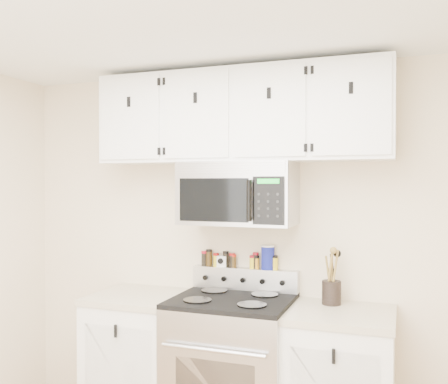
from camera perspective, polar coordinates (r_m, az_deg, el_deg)
name	(u,v)px	position (r m, az deg, el deg)	size (l,w,h in m)	color
back_wall	(247,246)	(3.56, 2.59, -6.22)	(3.50, 0.01, 2.50)	beige
range	(232,369)	(3.45, 0.93, -19.55)	(0.76, 0.65, 1.10)	#B7B7BA
base_cabinet_left	(140,359)	(3.74, -9.55, -18.29)	(0.64, 0.62, 0.92)	white
microwave	(238,193)	(3.35, 1.64, -0.15)	(0.76, 0.44, 0.42)	#9E9EA3
upper_cabinets	(239,116)	(3.40, 1.77, 8.65)	(2.00, 0.35, 0.62)	white
utensil_crock	(331,291)	(3.33, 12.18, -10.96)	(0.12, 0.12, 0.35)	black
kitchen_timer	(222,261)	(3.60, -0.25, -7.92)	(0.07, 0.06, 0.08)	white
salt_canister	(268,257)	(3.49, 5.03, -7.44)	(0.09, 0.09, 0.17)	navy
spice_jar_0	(204,258)	(3.64, -2.25, -7.58)	(0.05, 0.05, 0.11)	black
spice_jar_1	(209,258)	(3.63, -1.73, -7.50)	(0.04, 0.04, 0.12)	#3F2B0F
spice_jar_2	(216,260)	(3.61, -0.92, -7.74)	(0.04, 0.04, 0.09)	yellow
spice_jar_3	(226,259)	(3.58, 0.21, -7.67)	(0.04, 0.04, 0.11)	black
spice_jar_4	(232,260)	(3.57, 0.93, -7.80)	(0.04, 0.04, 0.10)	black
spice_jar_5	(233,261)	(3.57, 1.09, -7.88)	(0.04, 0.04, 0.09)	#442F10
spice_jar_6	(253,262)	(3.52, 3.28, -7.98)	(0.05, 0.05, 0.09)	yellow
spice_jar_7	(256,261)	(3.52, 3.64, -7.82)	(0.04, 0.04, 0.11)	black
spice_jar_8	(256,262)	(3.52, 3.72, -8.01)	(0.04, 0.04, 0.09)	orange
spice_jar_9	(265,261)	(3.50, 4.76, -7.91)	(0.04, 0.04, 0.11)	#3C280E
spice_jar_10	(275,263)	(3.48, 5.83, -8.03)	(0.04, 0.04, 0.10)	yellow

